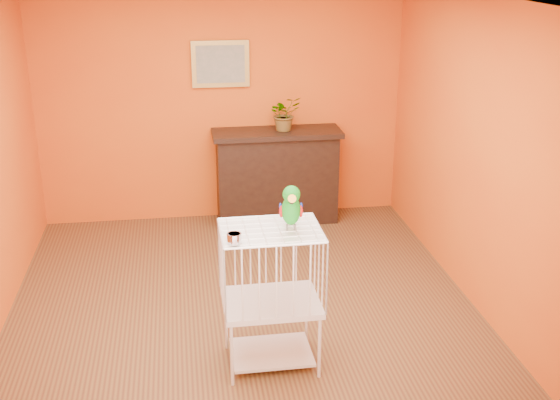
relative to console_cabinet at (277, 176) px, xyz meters
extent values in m
plane|color=brown|center=(-0.58, -2.01, -0.52)|extent=(4.50, 4.50, 0.00)
plane|color=#D95D14|center=(-0.58, 0.24, 0.78)|extent=(4.00, 0.00, 4.00)
plane|color=#D95D14|center=(-0.58, -4.26, 0.78)|extent=(4.00, 0.00, 4.00)
plane|color=#D95D14|center=(1.42, -2.01, 0.78)|extent=(0.00, 4.50, 4.50)
cube|color=black|center=(0.00, 0.00, -0.03)|extent=(1.32, 0.44, 0.99)
cube|color=black|center=(0.00, 0.00, 0.49)|extent=(1.41, 0.51, 0.06)
cube|color=black|center=(0.00, -0.20, -0.03)|extent=(0.92, 0.02, 0.50)
cube|color=maroon|center=(-0.27, -0.05, -0.14)|extent=(0.06, 0.20, 0.31)
cube|color=#295128|center=(-0.18, -0.05, -0.14)|extent=(0.06, 0.20, 0.31)
cube|color=maroon|center=(-0.09, -0.05, -0.14)|extent=(0.06, 0.20, 0.31)
cube|color=#295128|center=(0.02, -0.05, -0.14)|extent=(0.06, 0.20, 0.31)
cube|color=maroon|center=(0.13, -0.05, -0.14)|extent=(0.06, 0.20, 0.31)
imported|color=#26722D|center=(0.09, -0.02, 0.67)|extent=(0.44, 0.46, 0.29)
cube|color=#A9883C|center=(-0.58, 0.21, 1.23)|extent=(0.62, 0.03, 0.50)
cube|color=gray|center=(-0.58, 0.20, 1.23)|extent=(0.52, 0.01, 0.40)
cube|color=silver|center=(-0.45, -2.84, -0.44)|extent=(0.60, 0.47, 0.02)
cube|color=silver|center=(-0.45, -2.84, -0.02)|extent=(0.71, 0.55, 0.04)
cube|color=silver|center=(-0.45, -2.84, 0.56)|extent=(0.71, 0.55, 0.01)
cylinder|color=silver|center=(-0.76, -3.09, -0.28)|extent=(0.03, 0.03, 0.49)
cylinder|color=silver|center=(-0.13, -3.08, -0.28)|extent=(0.03, 0.03, 0.49)
cylinder|color=silver|center=(-0.77, -2.60, -0.28)|extent=(0.03, 0.03, 0.49)
cylinder|color=silver|center=(-0.13, -2.60, -0.28)|extent=(0.03, 0.03, 0.49)
cylinder|color=silver|center=(-0.72, -3.05, 0.60)|extent=(0.10, 0.10, 0.07)
cylinder|color=#59544C|center=(-0.34, -2.88, 0.59)|extent=(0.02, 0.02, 0.05)
cylinder|color=#59544C|center=(-0.28, -2.88, 0.59)|extent=(0.02, 0.02, 0.05)
ellipsoid|color=#108B1E|center=(-0.31, -2.88, 0.72)|extent=(0.15, 0.21, 0.25)
ellipsoid|color=#108B1E|center=(-0.32, -2.92, 0.85)|extent=(0.14, 0.14, 0.12)
cone|color=orange|center=(-0.32, -2.98, 0.83)|extent=(0.07, 0.09, 0.08)
cone|color=black|center=(-0.32, -2.96, 0.81)|extent=(0.03, 0.03, 0.03)
sphere|color=black|center=(-0.36, -2.94, 0.86)|extent=(0.02, 0.02, 0.02)
sphere|color=black|center=(-0.28, -2.95, 0.86)|extent=(0.02, 0.02, 0.02)
ellipsoid|color=#A50C0C|center=(-0.38, -2.86, 0.70)|extent=(0.04, 0.08, 0.09)
ellipsoid|color=navy|center=(-0.24, -2.88, 0.70)|extent=(0.04, 0.08, 0.09)
cone|color=#108B1E|center=(-0.30, -2.80, 0.63)|extent=(0.10, 0.18, 0.14)
camera|label=1|loc=(-1.05, -7.35, 2.48)|focal=45.00mm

